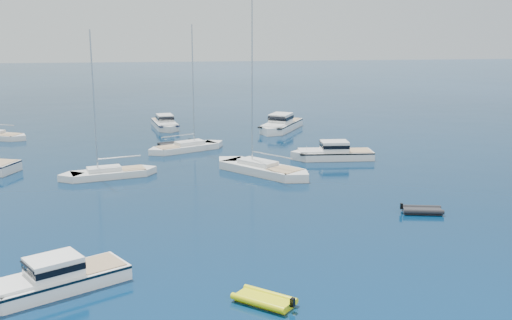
# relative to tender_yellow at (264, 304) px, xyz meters

# --- Properties ---
(ground) EXTENTS (400.00, 400.00, 0.00)m
(ground) POSITION_rel_tender_yellow_xyz_m (1.44, -1.56, 0.00)
(ground) COLOR navy
(ground) RESTS_ON ground
(motor_cruiser_left) EXTENTS (9.43, 7.23, 2.44)m
(motor_cruiser_left) POSITION_rel_tender_yellow_xyz_m (-11.39, 3.15, 0.00)
(motor_cruiser_left) COLOR white
(motor_cruiser_left) RESTS_ON ground
(motor_cruiser_centre) EXTENTS (9.68, 3.45, 2.50)m
(motor_cruiser_centre) POSITION_rel_tender_yellow_xyz_m (12.37, 33.43, 0.00)
(motor_cruiser_centre) COLOR silver
(motor_cruiser_centre) RESTS_ON ground
(motor_cruiser_distant) EXTENTS (8.27, 11.19, 2.87)m
(motor_cruiser_distant) POSITION_rel_tender_yellow_xyz_m (9.85, 51.79, 0.00)
(motor_cruiser_distant) COLOR white
(motor_cruiser_distant) RESTS_ON ground
(motor_cruiser_horizon) EXTENTS (4.33, 9.43, 2.38)m
(motor_cruiser_horizon) POSITION_rel_tender_yellow_xyz_m (-5.74, 55.70, 0.00)
(motor_cruiser_horizon) COLOR silver
(motor_cruiser_horizon) RESTS_ON ground
(sailboat_mid_r) EXTENTS (10.31, 11.29, 17.87)m
(sailboat_mid_r) POSITION_rel_tender_yellow_xyz_m (3.88, 28.24, 0.00)
(sailboat_mid_r) COLOR silver
(sailboat_mid_r) RESTS_ON ground
(sailboat_mid_l) EXTENTS (10.09, 5.02, 14.35)m
(sailboat_mid_l) POSITION_rel_tender_yellow_xyz_m (-10.81, 28.55, 0.00)
(sailboat_mid_l) COLOR silver
(sailboat_mid_l) RESTS_ON ground
(sailboat_centre) EXTENTS (10.12, 6.88, 14.75)m
(sailboat_centre) POSITION_rel_tender_yellow_xyz_m (-3.12, 39.98, 0.00)
(sailboat_centre) COLOR silver
(sailboat_centre) RESTS_ON ground
(tender_yellow) EXTENTS (3.84, 3.66, 0.95)m
(tender_yellow) POSITION_rel_tender_yellow_xyz_m (0.00, 0.00, 0.00)
(tender_yellow) COLOR #EBEF0E
(tender_yellow) RESTS_ON ground
(tender_grey_near) EXTENTS (3.52, 2.43, 0.95)m
(tender_grey_near) POSITION_rel_tender_yellow_xyz_m (14.44, 13.84, 0.00)
(tender_grey_near) COLOR black
(tender_grey_near) RESTS_ON ground
(tender_grey_far) EXTENTS (4.37, 3.29, 0.95)m
(tender_grey_far) POSITION_rel_tender_yellow_xyz_m (-4.54, 42.67, 0.00)
(tender_grey_far) COLOR black
(tender_grey_far) RESTS_ON ground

